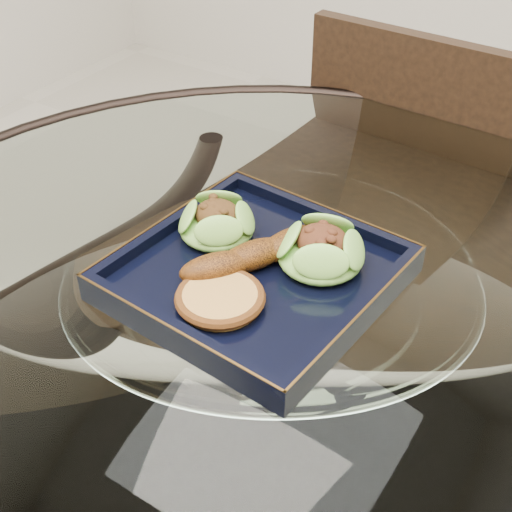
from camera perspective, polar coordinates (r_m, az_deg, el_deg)
The scene contains 7 objects.
dining_table at distance 0.88m, azimuth 1.05°, elevation -12.12°, with size 1.13×1.13×0.77m.
dining_chair at distance 1.26m, azimuth 8.68°, elevation -1.23°, with size 0.39×0.39×0.88m.
navy_plate at distance 0.78m, azimuth 0.00°, elevation -1.74°, with size 0.27×0.27×0.02m, color black.
lettuce_wrap_left at distance 0.82m, azimuth -3.16°, elevation 2.53°, with size 0.09×0.09×0.03m, color #5B962B.
lettuce_wrap_right at distance 0.78m, azimuth 5.20°, elevation 0.26°, with size 0.09×0.09×0.03m, color #569C2D.
roasted_plantain at distance 0.78m, azimuth -0.17°, elevation 0.09°, with size 0.16×0.03×0.03m, color #66320A.
crumb_patty at distance 0.73m, azimuth -2.89°, elevation -3.48°, with size 0.08×0.08×0.02m, color #CB8E43.
Camera 1 is at (0.30, -0.49, 1.27)m, focal length 50.00 mm.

